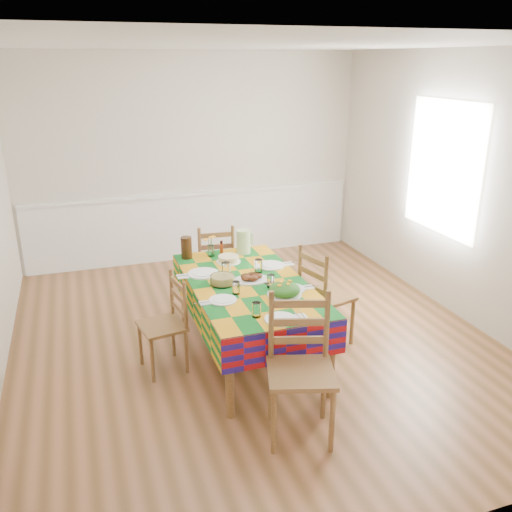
# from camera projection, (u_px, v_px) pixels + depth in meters

# --- Properties ---
(room) EXTENTS (4.58, 5.08, 2.78)m
(room) POSITION_uv_depth(u_px,v_px,m) (253.00, 206.00, 4.85)
(room) COLOR brown
(room) RESTS_ON ground
(wainscot) EXTENTS (4.41, 0.06, 0.92)m
(wainscot) POSITION_uv_depth(u_px,v_px,m) (195.00, 223.00, 7.36)
(wainscot) COLOR white
(wainscot) RESTS_ON room
(window_right) EXTENTS (0.00, 1.40, 1.40)m
(window_right) POSITION_uv_depth(u_px,v_px,m) (443.00, 168.00, 5.74)
(window_right) COLOR white
(window_right) RESTS_ON room
(dining_table) EXTENTS (1.00, 1.86, 0.72)m
(dining_table) POSITION_uv_depth(u_px,v_px,m) (248.00, 290.00, 4.83)
(dining_table) COLOR brown
(dining_table) RESTS_ON room
(setting_near_head) EXTENTS (0.40, 0.27, 0.12)m
(setting_near_head) POSITION_uv_depth(u_px,v_px,m) (273.00, 315.00, 4.12)
(setting_near_head) COLOR white
(setting_near_head) RESTS_ON dining_table
(setting_left_near) EXTENTS (0.42, 0.25, 0.11)m
(setting_left_near) POSITION_uv_depth(u_px,v_px,m) (227.00, 295.00, 4.47)
(setting_left_near) COLOR white
(setting_left_near) RESTS_ON dining_table
(setting_left_far) EXTENTS (0.52, 0.31, 0.14)m
(setting_left_far) POSITION_uv_depth(u_px,v_px,m) (211.00, 272.00, 4.95)
(setting_left_far) COLOR white
(setting_left_far) RESTS_ON dining_table
(setting_right_near) EXTENTS (0.45, 0.26, 0.12)m
(setting_right_near) POSITION_uv_depth(u_px,v_px,m) (284.00, 286.00, 4.66)
(setting_right_near) COLOR white
(setting_right_near) RESTS_ON dining_table
(setting_right_far) EXTENTS (0.50, 0.29, 0.13)m
(setting_right_far) POSITION_uv_depth(u_px,v_px,m) (267.00, 266.00, 5.11)
(setting_right_far) COLOR white
(setting_right_far) RESTS_ON dining_table
(meat_platter) EXTENTS (0.33, 0.24, 0.06)m
(meat_platter) POSITION_uv_depth(u_px,v_px,m) (251.00, 278.00, 4.82)
(meat_platter) COLOR white
(meat_platter) RESTS_ON dining_table
(salad_platter) EXTENTS (0.29, 0.29, 0.12)m
(salad_platter) POSITION_uv_depth(u_px,v_px,m) (285.00, 290.00, 4.52)
(salad_platter) COLOR white
(salad_platter) RESTS_ON dining_table
(pasta_bowl) EXTENTS (0.22, 0.22, 0.08)m
(pasta_bowl) POSITION_uv_depth(u_px,v_px,m) (223.00, 280.00, 4.75)
(pasta_bowl) COLOR white
(pasta_bowl) RESTS_ON dining_table
(cake) EXTENTS (0.23, 0.23, 0.07)m
(cake) POSITION_uv_depth(u_px,v_px,m) (229.00, 259.00, 5.27)
(cake) COLOR white
(cake) RESTS_ON dining_table
(serving_utensils) EXTENTS (0.15, 0.33, 0.01)m
(serving_utensils) POSITION_uv_depth(u_px,v_px,m) (271.00, 284.00, 4.76)
(serving_utensils) COLOR black
(serving_utensils) RESTS_ON dining_table
(flower_vase) EXTENTS (0.14, 0.11, 0.22)m
(flower_vase) POSITION_uv_depth(u_px,v_px,m) (211.00, 248.00, 5.41)
(flower_vase) COLOR white
(flower_vase) RESTS_ON dining_table
(hot_sauce) EXTENTS (0.03, 0.03, 0.14)m
(hot_sauce) POSITION_uv_depth(u_px,v_px,m) (221.00, 248.00, 5.46)
(hot_sauce) COLOR #BB370F
(hot_sauce) RESTS_ON dining_table
(green_pitcher) EXTENTS (0.14, 0.14, 0.24)m
(green_pitcher) POSITION_uv_depth(u_px,v_px,m) (243.00, 242.00, 5.49)
(green_pitcher) COLOR #B4D797
(green_pitcher) RESTS_ON dining_table
(tea_pitcher) EXTENTS (0.11, 0.11, 0.22)m
(tea_pitcher) POSITION_uv_depth(u_px,v_px,m) (186.00, 248.00, 5.35)
(tea_pitcher) COLOR #321C0B
(tea_pitcher) RESTS_ON dining_table
(name_card) EXTENTS (0.08, 0.02, 0.02)m
(name_card) POSITION_uv_depth(u_px,v_px,m) (283.00, 325.00, 4.01)
(name_card) COLOR white
(name_card) RESTS_ON dining_table
(chair_near) EXTENTS (0.58, 0.56, 1.06)m
(chair_near) POSITION_uv_depth(u_px,v_px,m) (300.00, 369.00, 3.84)
(chair_near) COLOR brown
(chair_near) RESTS_ON room
(chair_far) EXTENTS (0.45, 0.43, 0.94)m
(chair_far) POSITION_uv_depth(u_px,v_px,m) (215.00, 265.00, 5.93)
(chair_far) COLOR brown
(chair_far) RESTS_ON room
(chair_left) EXTENTS (0.42, 0.44, 0.86)m
(chair_left) POSITION_uv_depth(u_px,v_px,m) (166.00, 325.00, 4.69)
(chair_left) COLOR brown
(chair_left) RESTS_ON room
(chair_right) EXTENTS (0.51, 0.52, 0.97)m
(chair_right) POSITION_uv_depth(u_px,v_px,m) (323.00, 297.00, 5.10)
(chair_right) COLOR brown
(chair_right) RESTS_ON room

